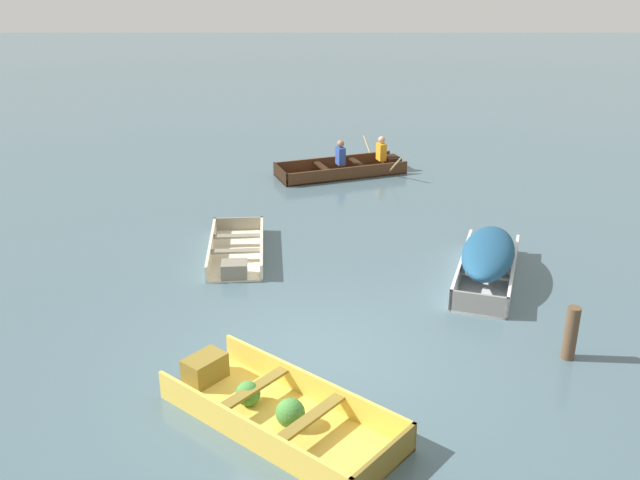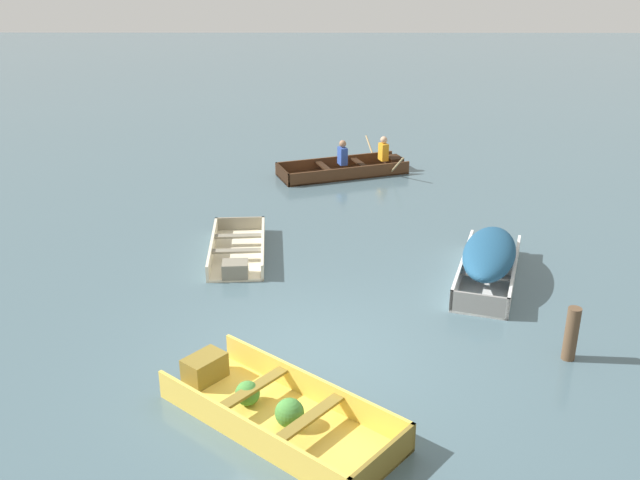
{
  "view_description": "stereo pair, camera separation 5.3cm",
  "coord_description": "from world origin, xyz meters",
  "px_view_note": "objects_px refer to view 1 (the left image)",
  "views": [
    {
      "loc": [
        0.12,
        -8.76,
        5.5
      ],
      "look_at": [
        0.1,
        3.55,
        0.35
      ],
      "focal_mm": 40.0,
      "sensor_mm": 36.0,
      "label": 1
    },
    {
      "loc": [
        0.17,
        -8.76,
        5.5
      ],
      "look_at": [
        0.1,
        3.55,
        0.35
      ],
      "focal_mm": 40.0,
      "sensor_mm": 36.0,
      "label": 2
    }
  ],
  "objects_px": {
    "skiff_white_mid_moored": "(489,257)",
    "mooring_post": "(572,333)",
    "rowboat_dark_varnish_with_crew": "(349,167)",
    "dinghy_yellow_foreground": "(273,408)",
    "skiff_cream_near_moored": "(237,252)"
  },
  "relations": [
    {
      "from": "skiff_white_mid_moored",
      "to": "mooring_post",
      "type": "bearing_deg",
      "value": -76.55
    },
    {
      "from": "skiff_white_mid_moored",
      "to": "rowboat_dark_varnish_with_crew",
      "type": "bearing_deg",
      "value": 109.42
    },
    {
      "from": "skiff_white_mid_moored",
      "to": "rowboat_dark_varnish_with_crew",
      "type": "xyz_separation_m",
      "value": [
        -2.21,
        6.28,
        -0.27
      ]
    },
    {
      "from": "dinghy_yellow_foreground",
      "to": "skiff_white_mid_moored",
      "type": "height_order",
      "value": "skiff_white_mid_moored"
    },
    {
      "from": "skiff_white_mid_moored",
      "to": "mooring_post",
      "type": "distance_m",
      "value": 2.64
    },
    {
      "from": "skiff_white_mid_moored",
      "to": "mooring_post",
      "type": "height_order",
      "value": "mooring_post"
    },
    {
      "from": "rowboat_dark_varnish_with_crew",
      "to": "skiff_white_mid_moored",
      "type": "bearing_deg",
      "value": -70.58
    },
    {
      "from": "skiff_cream_near_moored",
      "to": "skiff_white_mid_moored",
      "type": "height_order",
      "value": "skiff_white_mid_moored"
    },
    {
      "from": "rowboat_dark_varnish_with_crew",
      "to": "mooring_post",
      "type": "relative_size",
      "value": 4.23
    },
    {
      "from": "mooring_post",
      "to": "dinghy_yellow_foreground",
      "type": "bearing_deg",
      "value": -161.33
    },
    {
      "from": "dinghy_yellow_foreground",
      "to": "mooring_post",
      "type": "bearing_deg",
      "value": 18.67
    },
    {
      "from": "dinghy_yellow_foreground",
      "to": "rowboat_dark_varnish_with_crew",
      "type": "distance_m",
      "value": 10.33
    },
    {
      "from": "dinghy_yellow_foreground",
      "to": "skiff_white_mid_moored",
      "type": "relative_size",
      "value": 1.1
    },
    {
      "from": "skiff_white_mid_moored",
      "to": "mooring_post",
      "type": "relative_size",
      "value": 3.57
    },
    {
      "from": "skiff_cream_near_moored",
      "to": "skiff_white_mid_moored",
      "type": "xyz_separation_m",
      "value": [
        4.51,
        -0.98,
        0.34
      ]
    }
  ]
}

